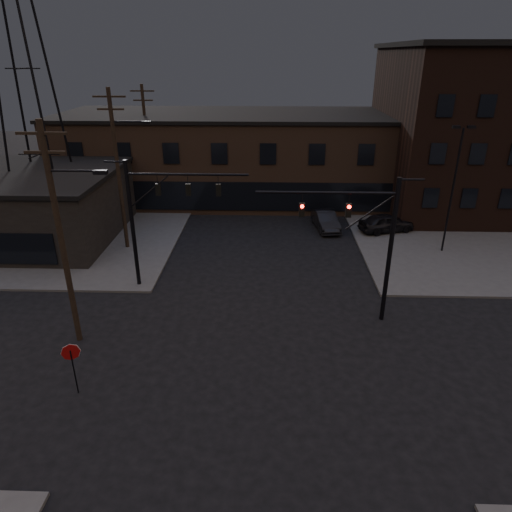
{
  "coord_description": "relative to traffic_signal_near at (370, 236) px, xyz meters",
  "views": [
    {
      "loc": [
        0.23,
        -17.44,
        13.48
      ],
      "look_at": [
        -0.49,
        5.01,
        3.5
      ],
      "focal_mm": 32.0,
      "sensor_mm": 36.0,
      "label": 1
    }
  ],
  "objects": [
    {
      "name": "parked_car_lot_a",
      "position": [
        4.36,
        13.36,
        -4.02
      ],
      "size": [
        4.79,
        3.02,
        1.52
      ],
      "primitive_type": "imported",
      "rotation": [
        0.0,
        0.0,
        1.87
      ],
      "color": "black",
      "rests_on": "sidewalk_ne"
    },
    {
      "name": "parked_car_lot_b",
      "position": [
        10.43,
        15.37,
        -4.07
      ],
      "size": [
        5.29,
        3.44,
        1.43
      ],
      "primitive_type": "imported",
      "rotation": [
        0.0,
        0.0,
        1.89
      ],
      "color": "silver",
      "rests_on": "sidewalk_ne"
    },
    {
      "name": "ground",
      "position": [
        -5.36,
        -4.5,
        -4.93
      ],
      "size": [
        140.0,
        140.0,
        0.0
      ],
      "primitive_type": "plane",
      "color": "black",
      "rests_on": "ground"
    },
    {
      "name": "utility_pole_far",
      "position": [
        -16.86,
        21.5,
        0.85
      ],
      "size": [
        2.2,
        0.28,
        11.0
      ],
      "color": "black",
      "rests_on": "ground"
    },
    {
      "name": "building_right",
      "position": [
        16.64,
        21.5,
        2.07
      ],
      "size": [
        22.0,
        16.0,
        14.0
      ],
      "primitive_type": "cube",
      "color": "black",
      "rests_on": "ground"
    },
    {
      "name": "building_row",
      "position": [
        -5.36,
        23.5,
        -0.93
      ],
      "size": [
        40.0,
        12.0,
        8.0
      ],
      "primitive_type": "cube",
      "color": "brown",
      "rests_on": "ground"
    },
    {
      "name": "utility_pole_mid",
      "position": [
        -15.79,
        9.5,
        1.19
      ],
      "size": [
        3.7,
        0.28,
        11.5
      ],
      "color": "black",
      "rests_on": "ground"
    },
    {
      "name": "lot_light_a",
      "position": [
        7.64,
        9.5,
        0.58
      ],
      "size": [
        1.5,
        0.28,
        9.14
      ],
      "color": "black",
      "rests_on": "ground"
    },
    {
      "name": "traffic_signal_far",
      "position": [
        -12.07,
        3.5,
        0.08
      ],
      "size": [
        7.12,
        0.24,
        8.0
      ],
      "color": "black",
      "rests_on": "ground"
    },
    {
      "name": "sidewalk_nw",
      "position": [
        -27.36,
        17.5,
        -4.86
      ],
      "size": [
        30.0,
        30.0,
        0.15
      ],
      "primitive_type": "cube",
      "color": "#474744",
      "rests_on": "ground"
    },
    {
      "name": "car_crossing",
      "position": [
        -0.47,
        14.25,
        -4.19
      ],
      "size": [
        2.19,
        4.69,
        1.49
      ],
      "primitive_type": "imported",
      "rotation": [
        0.0,
        0.0,
        0.14
      ],
      "color": "black",
      "rests_on": "ground"
    },
    {
      "name": "traffic_signal_near",
      "position": [
        0.0,
        0.0,
        0.0
      ],
      "size": [
        7.12,
        0.24,
        8.0
      ],
      "color": "black",
      "rests_on": "ground"
    },
    {
      "name": "lot_light_b",
      "position": [
        13.64,
        14.5,
        0.58
      ],
      "size": [
        1.5,
        0.28,
        9.14
      ],
      "color": "black",
      "rests_on": "ground"
    },
    {
      "name": "transmission_tower",
      "position": [
        -23.36,
        13.5,
        7.57
      ],
      "size": [
        7.0,
        7.0,
        25.0
      ],
      "primitive_type": null,
      "color": "black",
      "rests_on": "ground"
    },
    {
      "name": "stop_sign",
      "position": [
        -13.36,
        -6.49,
        -3.09
      ],
      "size": [
        0.72,
        0.33,
        2.48
      ],
      "color": "black",
      "rests_on": "ground"
    },
    {
      "name": "building_left",
      "position": [
        -25.36,
        11.5,
        -2.43
      ],
      "size": [
        16.0,
        12.0,
        5.0
      ],
      "primitive_type": "cube",
      "color": "black",
      "rests_on": "ground"
    },
    {
      "name": "utility_pole_near",
      "position": [
        -14.79,
        -2.5,
        0.94
      ],
      "size": [
        3.7,
        0.28,
        11.0
      ],
      "color": "black",
      "rests_on": "ground"
    }
  ]
}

